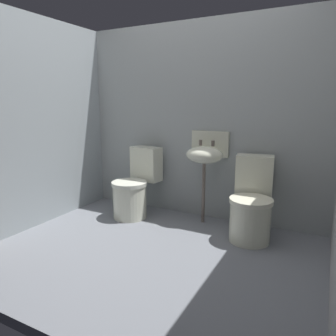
{
  "coord_description": "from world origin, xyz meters",
  "views": [
    {
      "loc": [
        1.31,
        -2.25,
        1.29
      ],
      "look_at": [
        0.0,
        0.25,
        0.7
      ],
      "focal_mm": 33.43,
      "sensor_mm": 36.0,
      "label": 1
    }
  ],
  "objects": [
    {
      "name": "ground_plane",
      "position": [
        0.0,
        0.0,
        -0.04
      ],
      "size": [
        3.2,
        2.4,
        0.08
      ],
      "primitive_type": "cube",
      "color": "slate"
    },
    {
      "name": "wall_back",
      "position": [
        0.0,
        1.05,
        1.08
      ],
      "size": [
        3.2,
        0.1,
        2.16
      ],
      "primitive_type": "cube",
      "color": "#9CA3A3",
      "rests_on": "ground"
    },
    {
      "name": "wall_left",
      "position": [
        -1.45,
        0.1,
        1.08
      ],
      "size": [
        0.1,
        2.2,
        2.16
      ],
      "primitive_type": "cube",
      "color": "#959FA4",
      "rests_on": "ground"
    },
    {
      "name": "toilet_left",
      "position": [
        -0.64,
        0.65,
        0.32
      ],
      "size": [
        0.46,
        0.64,
        0.78
      ],
      "rotation": [
        0.0,
        0.0,
        3.0
      ],
      "color": "silver",
      "rests_on": "ground"
    },
    {
      "name": "toilet_right",
      "position": [
        0.69,
        0.65,
        0.32
      ],
      "size": [
        0.47,
        0.64,
        0.78
      ],
      "rotation": [
        0.0,
        0.0,
        3.3
      ],
      "color": "silver",
      "rests_on": "ground"
    },
    {
      "name": "sink",
      "position": [
        0.14,
        0.84,
        0.75
      ],
      "size": [
        0.42,
        0.35,
        0.99
      ],
      "color": "#685C53",
      "rests_on": "ground"
    }
  ]
}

